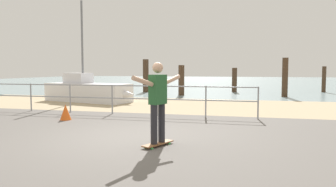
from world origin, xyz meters
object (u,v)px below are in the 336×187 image
Objects in this scene: skateboard at (158,144)px; traffic_cone at (66,113)px; sailboat at (90,91)px; skateboarder at (158,98)px.

skateboard is 4.54m from traffic_cone.
sailboat is 5.73m from traffic_cone.
traffic_cone is (1.96, -5.37, -0.27)m from sailboat.
sailboat is 10.13× the size of traffic_cone.
skateboard is at bearing -56.31° from skateboarder.
sailboat is at bearing 125.50° from skateboarder.
skateboard is 0.95m from skateboarder.
skateboard is (5.69, -7.97, -0.45)m from sailboat.
skateboarder reaches higher than traffic_cone.
sailboat is 9.81m from skateboarder.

